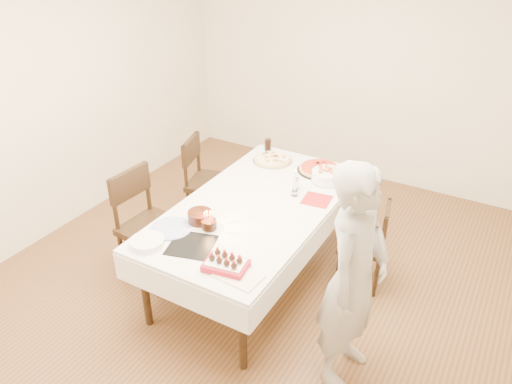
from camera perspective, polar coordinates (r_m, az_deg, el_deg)
The scene contains 22 objects.
floor at distance 4.45m, azimuth 0.26°, elevation -10.72°, with size 5.00×5.00×0.00m, color #51351B.
wall_back at distance 5.90m, azimuth 12.83°, elevation 13.87°, with size 4.50×0.04×2.70m, color beige.
wall_left at distance 5.15m, azimuth -22.34°, elevation 10.10°, with size 0.04×5.00×2.70m, color beige.
dining_table at distance 4.34m, azimuth -0.00°, elevation -5.67°, with size 1.14×2.14×0.75m, color white.
chair_right_savory at distance 4.36m, azimuth 12.01°, elevation -5.83°, with size 0.41×0.41×0.80m, color black, non-canonical shape.
chair_left_savory at distance 5.07m, azimuth -5.09°, elevation 1.07°, with size 0.48×0.48×0.94m, color black, non-canonical shape.
chair_left_dessert at distance 4.37m, azimuth -11.73°, elevation -4.08°, with size 0.52×0.52×1.01m, color black, non-canonical shape.
person at distance 3.30m, azimuth 11.13°, elevation -9.67°, with size 0.60×0.39×1.64m, color #ABA5A1.
pizza_white at distance 4.83m, azimuth 1.88°, elevation 3.71°, with size 0.39×0.39×0.04m, color beige.
pizza_pepperoni at distance 4.69m, azimuth 7.24°, elevation 2.65°, with size 0.41×0.41×0.04m, color red.
red_placemat at distance 4.23m, azimuth 6.94°, elevation -0.91°, with size 0.23×0.23×0.01m, color #B21E1E.
pasta_bowl at distance 4.51m, azimuth 8.15°, elevation 1.85°, with size 0.28×0.28×0.09m, color white.
taper_candle at distance 4.21m, azimuth 4.50°, elevation 1.13°, with size 0.05×0.05×0.26m, color white.
shaker_pair at distance 4.33m, azimuth 4.49°, elevation 0.76°, with size 0.09×0.09×0.10m, color white, non-canonical shape.
cola_glass at distance 5.06m, azimuth 1.36°, elevation 5.42°, with size 0.06×0.06×0.12m, color black.
layer_cake at distance 3.90m, azimuth -6.42°, elevation -2.88°, with size 0.24×0.24×0.10m, color black.
cake_board at distance 3.68m, azimuth -7.38°, elevation -6.06°, with size 0.32×0.32×0.01m, color black.
birthday_cake at distance 3.80m, azimuth -5.42°, elevation -3.24°, with size 0.12×0.12×0.13m, color black.
strawberry_box at distance 3.42m, azimuth -3.47°, elevation -8.27°, with size 0.29×0.20×0.07m, color maroon, non-canonical shape.
box_lid at distance 3.37m, azimuth -2.02°, elevation -9.65°, with size 0.31×0.20×0.03m, color beige.
plate_stack at distance 3.72m, azimuth -12.33°, elevation -5.64°, with size 0.25×0.25×0.05m, color white.
china_plate at distance 3.88m, azimuth -9.67°, elevation -4.13°, with size 0.32×0.32×0.01m, color white.
Camera 1 is at (1.68, -2.95, 2.88)m, focal length 35.00 mm.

